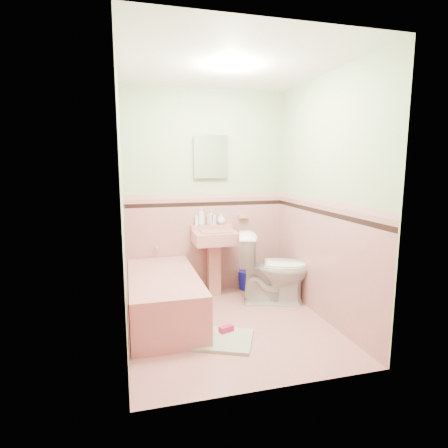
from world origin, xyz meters
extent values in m
plane|color=tan|center=(0.00, 0.00, 0.00)|extent=(2.20, 2.20, 0.00)
plane|color=white|center=(0.00, 0.00, 2.50)|extent=(2.20, 2.20, 0.00)
plane|color=beige|center=(0.00, 1.10, 1.25)|extent=(2.50, 0.00, 2.50)
plane|color=beige|center=(0.00, -1.10, 1.25)|extent=(2.50, 0.00, 2.50)
plane|color=beige|center=(-1.00, 0.00, 1.25)|extent=(0.00, 2.50, 2.50)
plane|color=beige|center=(1.00, 0.00, 1.25)|extent=(0.00, 2.50, 2.50)
plane|color=tan|center=(0.00, 1.09, 0.60)|extent=(2.00, 0.00, 2.00)
plane|color=tan|center=(0.00, -1.09, 0.60)|extent=(2.00, 0.00, 2.00)
plane|color=tan|center=(-0.99, 0.00, 0.60)|extent=(0.00, 2.20, 2.20)
plane|color=tan|center=(0.99, 0.00, 0.60)|extent=(0.00, 2.20, 2.20)
plane|color=black|center=(0.00, 1.08, 1.12)|extent=(2.00, 0.00, 2.00)
plane|color=black|center=(0.00, -1.08, 1.12)|extent=(2.00, 0.00, 2.00)
plane|color=black|center=(-0.98, 0.00, 1.12)|extent=(0.00, 2.20, 2.20)
plane|color=black|center=(0.98, 0.00, 1.12)|extent=(0.00, 2.20, 2.20)
plane|color=#C98B8A|center=(0.00, 1.08, 1.22)|extent=(2.00, 0.00, 2.00)
plane|color=#C98B8A|center=(0.00, -1.08, 1.22)|extent=(2.00, 0.00, 2.00)
plane|color=#C98B8A|center=(-0.98, 0.00, 1.22)|extent=(0.00, 2.20, 2.20)
plane|color=#C98B8A|center=(0.98, 0.00, 1.22)|extent=(0.00, 2.20, 2.20)
cube|color=tan|center=(-0.63, 0.33, 0.23)|extent=(0.70, 1.50, 0.45)
cylinder|color=silver|center=(-0.63, 1.05, 0.63)|extent=(0.04, 0.12, 0.04)
cylinder|color=silver|center=(0.05, 1.00, 0.95)|extent=(0.02, 0.02, 0.10)
cube|color=white|center=(0.05, 1.07, 1.70)|extent=(0.37, 0.04, 0.47)
cube|color=tan|center=(0.47, 1.06, 0.95)|extent=(0.11, 0.07, 0.04)
imported|color=#B2B2B2|center=(-0.08, 1.04, 0.97)|extent=(0.11, 0.11, 0.21)
imported|color=#B2B2B2|center=(0.05, 1.04, 0.96)|extent=(0.11, 0.11, 0.18)
imported|color=#B2B2B2|center=(0.18, 1.04, 0.93)|extent=(0.14, 0.14, 0.13)
cylinder|color=white|center=(-0.14, 1.04, 0.93)|extent=(0.04, 0.04, 0.12)
imported|color=white|center=(0.66, 0.49, 0.41)|extent=(0.91, 0.68, 0.82)
cube|color=gray|center=(-0.25, -0.26, 0.01)|extent=(0.85, 0.73, 0.03)
cube|color=#BF1E59|center=(-0.09, -0.18, 0.06)|extent=(0.15, 0.10, 0.06)
camera|label=1|loc=(-0.97, -3.37, 1.61)|focal=29.50mm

